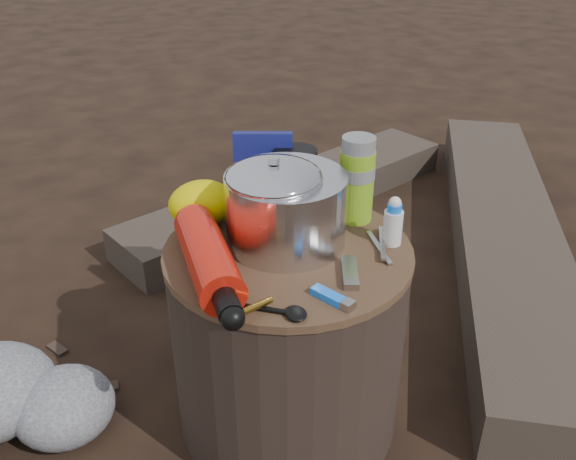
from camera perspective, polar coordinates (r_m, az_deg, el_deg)
name	(u,v)px	position (r m, az deg, el deg)	size (l,w,h in m)	color
ground	(288,414)	(1.48, 0.00, -16.43)	(60.00, 60.00, 0.00)	black
stump	(288,338)	(1.33, 0.00, -9.83)	(0.48, 0.48, 0.44)	black
log_main	(505,236)	(2.08, 19.15, -0.50)	(0.29, 1.73, 0.15)	#352C24
log_small	(294,195)	(2.26, 0.51, 3.18)	(0.25, 1.36, 0.11)	#352C24
foil_windscreen	(286,210)	(1.19, -0.20, 1.87)	(0.23, 0.23, 0.14)	silver
camping_pot	(274,206)	(1.16, -1.27, 2.22)	(0.17, 0.17, 0.17)	silver
fuel_bottle	(208,257)	(1.11, -7.29, -2.50)	(0.08, 0.33, 0.08)	red
thermos	(357,180)	(1.27, 6.28, 4.59)	(0.07, 0.07, 0.18)	#76A81B
travel_mug	(296,179)	(1.33, 0.70, 4.67)	(0.09, 0.09, 0.13)	black
stuff_sack	(201,203)	(1.28, -7.90, 2.44)	(0.13, 0.11, 0.09)	#DFCA00
food_pouch	(263,169)	(1.34, -2.28, 5.57)	(0.12, 0.03, 0.16)	#101457
lighter	(329,295)	(1.06, 3.72, -5.98)	(0.02, 0.08, 0.02)	#1971F8
multitool	(350,273)	(1.12, 5.65, -3.88)	(0.03, 0.10, 0.01)	#A4A4A9
pot_grabber	(379,246)	(1.21, 8.30, -1.49)	(0.03, 0.12, 0.01)	#A4A4A9
spork	(258,307)	(1.03, -2.79, -7.06)	(0.03, 0.14, 0.01)	black
squeeze_bottle	(393,223)	(1.21, 9.57, 0.61)	(0.04, 0.04, 0.09)	silver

